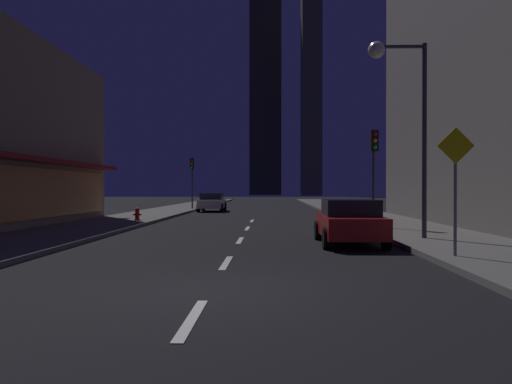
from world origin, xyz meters
name	(u,v)px	position (x,y,z in m)	size (l,w,h in m)	color
ground_plane	(258,211)	(0.00, 32.00, -0.05)	(78.00, 136.00, 0.10)	black
sidewalk_right	(344,210)	(7.00, 32.00, 0.07)	(4.00, 76.00, 0.15)	#605E59
sidewalk_left	(173,210)	(-7.00, 32.00, 0.07)	(4.00, 76.00, 0.15)	#605E59
lane_marking_center	(240,240)	(0.00, 8.40, 0.01)	(0.16, 23.00, 0.01)	silver
skyscraper_distant_tall	(265,93)	(-0.73, 135.09, 29.26)	(8.99, 7.33, 58.51)	#353227
skyscraper_distant_mid	(311,90)	(11.26, 120.88, 27.34)	(5.02, 8.12, 54.68)	brown
car_parked_near	(349,221)	(3.60, 7.35, 0.74)	(1.98, 4.24, 1.45)	#B21919
car_parked_far	(212,202)	(-3.60, 30.28, 0.74)	(1.98, 4.24, 1.45)	silver
fire_hydrant_far_left	(137,214)	(-5.90, 16.94, 0.45)	(0.42, 0.30, 0.65)	red
traffic_light_near_right	(374,156)	(5.50, 12.84, 3.19)	(0.32, 0.48, 4.20)	#2D2D2D
traffic_light_far_left	(192,172)	(-5.50, 32.29, 3.19)	(0.32, 0.48, 4.20)	#2D2D2D
street_lamp_right	(400,91)	(5.38, 8.05, 5.07)	(1.96, 0.56, 6.58)	#38383D
pedestrian_crossing_sign	(455,180)	(5.60, 3.57, 2.02)	(0.91, 0.08, 3.15)	slate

